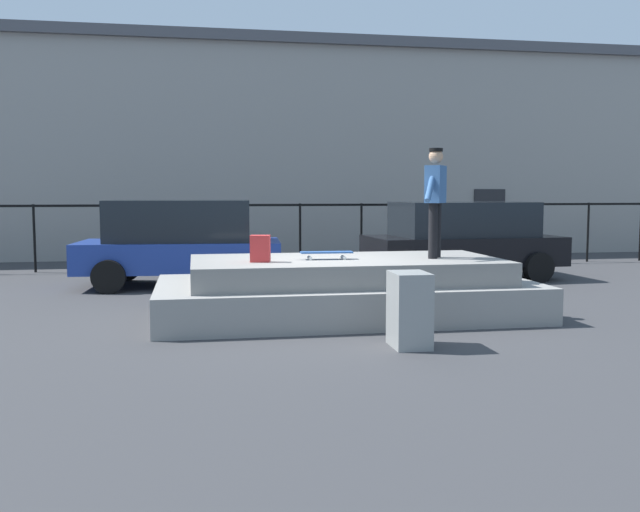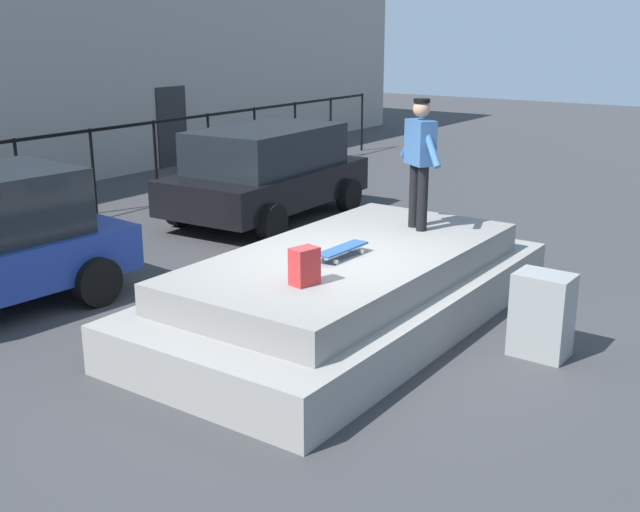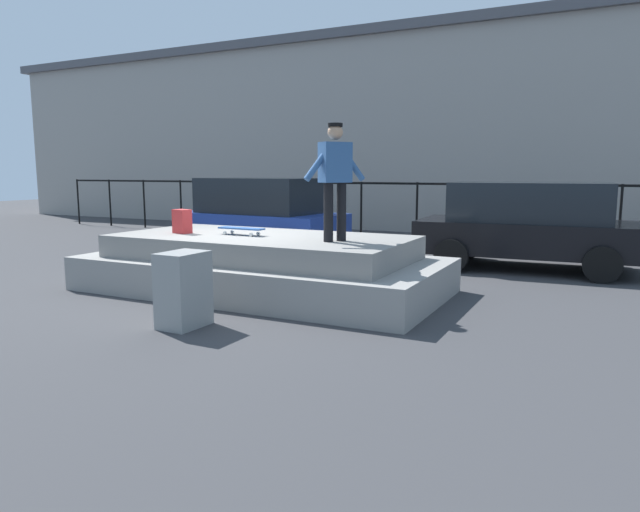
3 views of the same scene
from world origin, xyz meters
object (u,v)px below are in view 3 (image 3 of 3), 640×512
(car_blue_hatchback_near, at_px, (260,213))
(backpack, at_px, (182,221))
(utility_box, at_px, (183,290))
(skateboarder, at_px, (335,173))
(skateboard, at_px, (241,229))
(car_black_hatchback_mid, at_px, (529,223))

(car_blue_hatchback_near, bearing_deg, backpack, -73.92)
(car_blue_hatchback_near, relative_size, utility_box, 4.47)
(skateboarder, distance_m, utility_box, 2.75)
(skateboarder, height_order, backpack, skateboarder)
(skateboard, relative_size, backpack, 2.04)
(skateboarder, xyz_separation_m, utility_box, (-1.06, -2.10, -1.41))
(backpack, distance_m, car_blue_hatchback_near, 4.45)
(backpack, xyz_separation_m, car_blue_hatchback_near, (-1.23, 4.28, -0.17))
(skateboarder, bearing_deg, car_black_hatchback_mid, 63.16)
(backpack, relative_size, car_blue_hatchback_near, 0.09)
(car_black_hatchback_mid, distance_m, utility_box, 7.16)
(skateboard, distance_m, backpack, 1.05)
(skateboarder, xyz_separation_m, skateboard, (-1.69, 0.07, -0.88))
(skateboard, xyz_separation_m, utility_box, (0.63, -2.18, -0.53))
(skateboard, xyz_separation_m, car_black_hatchback_mid, (3.86, 4.21, -0.09))
(skateboarder, height_order, car_blue_hatchback_near, skateboarder)
(car_black_hatchback_mid, bearing_deg, skateboarder, -116.84)
(skateboarder, bearing_deg, backpack, -177.07)
(utility_box, bearing_deg, car_blue_hatchback_near, 115.87)
(skateboard, distance_m, car_blue_hatchback_near, 4.65)
(skateboard, height_order, backpack, backpack)
(skateboard, distance_m, utility_box, 2.33)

